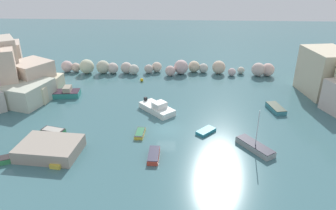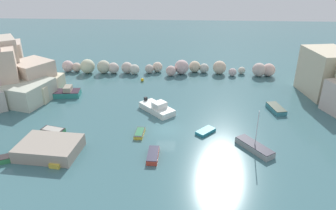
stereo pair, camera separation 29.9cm
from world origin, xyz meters
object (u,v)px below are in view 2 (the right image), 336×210
Objects in this scene: channel_buoy at (142,80)px; moored_boat_0 at (157,108)px; moored_boat_6 at (53,130)px; moored_boat_8 at (62,158)px; moored_boat_7 at (140,133)px; moored_boat_4 at (67,93)px; stone_dock at (49,148)px; moored_boat_5 at (153,155)px; moored_boat_2 at (276,109)px; moored_boat_9 at (206,131)px; moored_boat_1 at (255,147)px.

moored_boat_0 reaches higher than channel_buoy.
moored_boat_8 is at bearing 133.68° from moored_boat_6.
moored_boat_4 is at bearing -128.65° from moored_boat_7.
channel_buoy reaches higher than moored_boat_7.
moored_boat_5 is (11.79, -0.16, -0.43)m from stone_dock.
moored_boat_7 is (-1.64, -6.71, -0.31)m from moored_boat_0.
stone_dock is 1.15× the size of moored_boat_0.
channel_buoy is at bearing -100.90° from moored_boat_6.
stone_dock is at bearing 89.32° from moored_boat_5.
moored_boat_2 is at bearing 50.85° from moored_boat_0.
channel_buoy is 13.44m from moored_boat_4.
stone_dock reaches higher than moored_boat_5.
moored_boat_8 is at bearing -79.05° from moored_boat_4.
moored_boat_0 is (3.79, -12.23, 0.27)m from channel_buoy.
moored_boat_8 is (-26.70, -13.92, -0.10)m from moored_boat_2.
stone_dock is 1.46× the size of moored_boat_4.
moored_boat_6 is at bearing -87.08° from moored_boat_2.
moored_boat_8 is 1.26× the size of moored_boat_9.
moored_boat_7 is 0.75× the size of moored_boat_8.
channel_buoy is 0.23× the size of moored_boat_7.
moored_boat_1 is 1.58× the size of moored_boat_6.
moored_boat_0 reaches higher than moored_boat_6.
moored_boat_5 is at bearing -40.61° from moored_boat_0.
moored_boat_8 is 17.56m from moored_boat_9.
channel_buoy is 0.17× the size of moored_boat_8.
moored_boat_9 is at bearing -46.22° from moored_boat_5.
moored_boat_5 is 1.15× the size of moored_boat_9.
stone_dock is 31.20m from moored_boat_2.
moored_boat_2 is 12.66m from moored_boat_9.
stone_dock is 10.99× the size of channel_buoy.
moored_boat_1 is (12.15, -9.35, -0.18)m from moored_boat_0.
moored_boat_7 is 8.39m from moored_boat_9.
moored_boat_5 is 1.21× the size of moored_boat_7.
channel_buoy reaches higher than moored_boat_8.
moored_boat_7 is at bearing -79.05° from moored_boat_2.
moored_boat_0 is 6.91m from moored_boat_7.
moored_boat_2 is at bearing -150.68° from moored_boat_6.
moored_boat_7 is (11.14, -0.01, -0.01)m from moored_boat_6.
moored_boat_0 is 1.47× the size of moored_boat_2.
stone_dock reaches higher than moored_boat_8.
moored_boat_2 is at bearing 24.01° from stone_dock.
moored_boat_4 reaches higher than moored_boat_9.
moored_boat_9 is at bearing -59.72° from channel_buoy.
moored_boat_9 is (10.49, -17.96, -0.09)m from channel_buoy.
channel_buoy is 0.15× the size of moored_boat_2.
moored_boat_5 is at bearing 26.31° from moored_boat_7.
moored_boat_5 is at bearing -3.12° from moored_boat_9.
moored_boat_0 reaches higher than moored_boat_7.
moored_boat_1 reaches higher than moored_boat_6.
moored_boat_1 is at bearing -72.22° from moored_boat_8.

